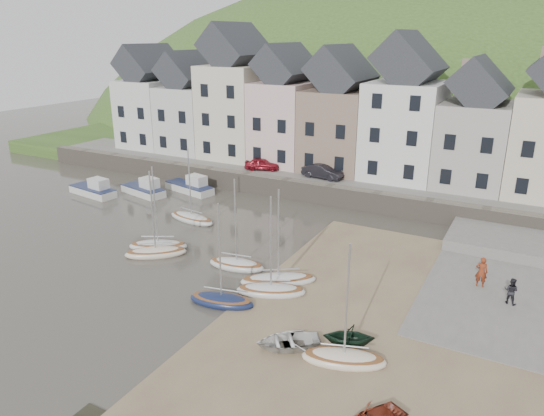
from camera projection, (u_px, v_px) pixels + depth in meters
The scene contains 25 objects.
ground at pixel (227, 281), 31.35m from camera, with size 160.00×160.00×0.00m, color #413B33.
quay_land at pixel (379, 161), 57.73m from camera, with size 90.00×30.00×1.50m, color #365120.
quay_street at pixel (344, 179), 47.90m from camera, with size 70.00×7.00×0.10m, color slate.
seawall at pixel (330, 195), 45.20m from camera, with size 70.00×1.20×1.80m, color slate.
beach at pixel (402, 326), 26.42m from camera, with size 18.00×26.00×0.06m, color #796249.
slipway at pixel (498, 280), 31.28m from camera, with size 8.00×18.00×0.12m, color slate.
hillside at pixel (390, 227), 89.41m from camera, with size 134.40×84.00×84.00m.
townhouse_terrace at pixel (377, 114), 48.13m from camera, with size 61.05×8.00×13.93m.
sailboat_0 at pixel (192, 218), 41.31m from camera, with size 4.71×2.12×6.32m.
sailboat_1 at pixel (158, 245), 35.97m from camera, with size 4.41×3.28×6.32m.
sailboat_2 at pixel (156, 252), 34.83m from camera, with size 4.26×3.80×6.32m.
sailboat_3 at pixel (237, 264), 33.00m from camera, with size 4.02×2.08×6.32m.
sailboat_4 at pixel (278, 280), 30.95m from camera, with size 4.78×3.88×6.32m.
sailboat_5 at pixel (222, 300), 28.55m from camera, with size 4.07×2.25×6.32m.
sailboat_6 at pixel (271, 290), 29.67m from camera, with size 4.40×3.04×6.32m.
sailboat_7 at pixel (344, 358), 23.42m from camera, with size 4.27×2.70×6.32m.
motorboat_0 at pixel (145, 189), 48.03m from camera, with size 5.20×2.76×1.70m.
motorboat_1 at pixel (94, 189), 47.87m from camera, with size 5.45×2.47×1.70m.
motorboat_2 at pixel (191, 186), 48.89m from camera, with size 5.69×2.91×1.70m.
rowboat_white at pixel (288, 341), 24.53m from camera, with size 2.25×3.16×0.65m, color silver.
rowboat_green at pixel (349, 336), 24.35m from camera, with size 2.14×2.48×1.31m, color black.
person_red at pixel (482, 272), 30.14m from camera, with size 0.70×0.46×1.91m, color maroon.
person_dark at pixel (511, 291), 28.26m from camera, with size 0.76×0.59×1.57m, color black.
car_left at pixel (262, 164), 50.60m from camera, with size 1.42×3.53×1.20m, color maroon.
car_right at pixel (323, 171), 47.63m from camera, with size 1.39×4.00×1.32m, color black.
Camera 1 is at (15.81, -23.42, 14.60)m, focal length 33.08 mm.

